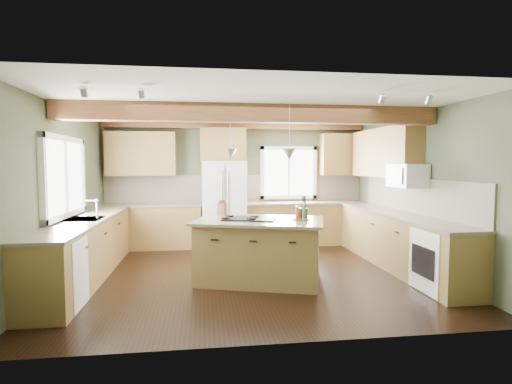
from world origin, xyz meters
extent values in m
plane|color=black|center=(0.00, 0.00, 0.00)|extent=(5.60, 5.60, 0.00)
plane|color=silver|center=(0.00, 0.00, 2.60)|extent=(5.60, 5.60, 0.00)
plane|color=#404531|center=(0.00, 2.50, 1.30)|extent=(5.60, 0.00, 5.60)
plane|color=#404531|center=(-2.80, 0.00, 1.30)|extent=(0.00, 5.00, 5.00)
plane|color=#404531|center=(2.80, 0.00, 1.30)|extent=(0.00, 5.00, 5.00)
cube|color=#552A18|center=(0.00, -0.39, 2.47)|extent=(5.55, 0.26, 0.26)
cube|color=#552A18|center=(0.00, 2.40, 2.54)|extent=(5.55, 0.20, 0.10)
cube|color=brown|center=(0.00, 2.48, 1.21)|extent=(5.58, 0.03, 0.58)
cube|color=brown|center=(2.78, 0.05, 1.21)|extent=(0.03, 3.70, 0.58)
cube|color=brown|center=(-1.79, 2.20, 0.44)|extent=(2.02, 0.60, 0.88)
cube|color=#4D4639|center=(-1.79, 2.20, 0.90)|extent=(2.06, 0.64, 0.04)
cube|color=brown|center=(1.49, 2.20, 0.44)|extent=(2.62, 0.60, 0.88)
cube|color=#4D4639|center=(1.49, 2.20, 0.90)|extent=(2.66, 0.64, 0.04)
cube|color=brown|center=(-2.50, 0.05, 0.44)|extent=(0.60, 3.70, 0.88)
cube|color=#4D4639|center=(-2.50, 0.05, 0.90)|extent=(0.64, 3.74, 0.04)
cube|color=brown|center=(2.50, 0.05, 0.44)|extent=(0.60, 3.70, 0.88)
cube|color=#4D4639|center=(2.50, 0.05, 0.90)|extent=(0.64, 3.74, 0.04)
cube|color=brown|center=(-1.99, 2.33, 1.95)|extent=(1.40, 0.35, 0.90)
cube|color=brown|center=(-0.30, 2.33, 2.15)|extent=(0.96, 0.35, 0.70)
cube|color=brown|center=(2.62, 0.90, 1.95)|extent=(0.35, 2.20, 0.90)
cube|color=brown|center=(2.30, 2.33, 1.95)|extent=(0.90, 0.35, 0.90)
cube|color=white|center=(-2.78, 0.05, 1.55)|extent=(0.04, 1.60, 1.05)
cube|color=white|center=(1.15, 2.48, 1.55)|extent=(1.10, 0.04, 1.00)
cube|color=#262628|center=(-2.50, 0.05, 0.91)|extent=(0.50, 0.65, 0.03)
cylinder|color=#B2B2B7|center=(-2.32, 0.05, 1.05)|extent=(0.02, 0.02, 0.28)
cube|color=white|center=(-2.49, -1.25, 0.43)|extent=(0.60, 0.60, 0.84)
cube|color=white|center=(2.49, -1.25, 0.43)|extent=(0.60, 0.72, 0.84)
cube|color=white|center=(2.58, -0.05, 1.55)|extent=(0.40, 0.70, 0.38)
cone|color=#B2B2B7|center=(-0.33, -0.26, 1.88)|extent=(0.18, 0.18, 0.16)
cone|color=#B2B2B7|center=(0.51, -0.52, 1.88)|extent=(0.18, 0.18, 0.16)
cube|color=white|center=(-0.30, 2.12, 0.90)|extent=(0.90, 0.74, 1.80)
cube|color=brown|center=(0.09, -0.39, 0.44)|extent=(1.98, 1.54, 0.88)
cube|color=#4D4639|center=(0.09, -0.39, 0.90)|extent=(2.13, 1.68, 0.04)
cube|color=black|center=(-0.05, -0.34, 0.93)|extent=(0.87, 0.71, 0.02)
cube|color=brown|center=(-0.44, 0.16, 1.02)|extent=(0.15, 0.14, 0.20)
cylinder|color=#3F3632|center=(0.76, -0.41, 1.00)|extent=(0.14, 0.14, 0.16)
camera|label=1|loc=(-0.74, -6.19, 1.74)|focal=28.00mm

